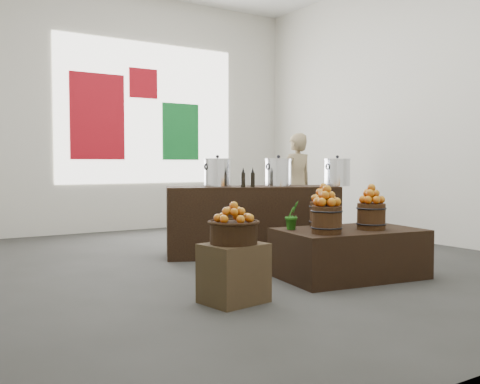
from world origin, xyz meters
TOP-DOWN VIEW (x-y plane):
  - ground at (0.00, 0.00)m, footprint 7.00×7.00m
  - back_wall at (0.00, 3.50)m, footprint 6.00×0.04m
  - back_opening at (0.30, 3.48)m, footprint 3.20×0.02m
  - deco_red_left at (-0.60, 3.47)m, footprint 0.90×0.04m
  - deco_green_right at (0.90, 3.47)m, footprint 0.70×0.04m
  - deco_red_upper at (0.20, 3.47)m, footprint 0.50×0.04m
  - crate at (-1.08, -1.52)m, footprint 0.54×0.46m
  - wicker_basket at (-1.08, -1.52)m, footprint 0.38×0.38m
  - apples_in_basket at (-1.08, -1.52)m, footprint 0.30×0.30m
  - display_table at (0.41, -1.30)m, footprint 1.50×1.05m
  - apple_bucket_front_left at (-0.01, -1.43)m, footprint 0.28×0.28m
  - apples_in_bucket_front_left at (-0.01, -1.43)m, footprint 0.21×0.21m
  - apple_bucket_front_right at (0.57, -1.43)m, footprint 0.28×0.28m
  - apples_in_bucket_front_right at (0.57, -1.43)m, footprint 0.21×0.21m
  - apple_bucket_rear at (0.31, -1.03)m, footprint 0.28×0.28m
  - apples_in_bucket_rear at (0.31, -1.03)m, footprint 0.21×0.21m
  - herb_garnish_right at (0.84, -1.18)m, footprint 0.23×0.20m
  - herb_garnish_left at (-0.09, -1.02)m, footprint 0.18×0.15m
  - counter at (0.30, 0.28)m, footprint 2.17×1.45m
  - stock_pot_left at (-0.09, 0.46)m, footprint 0.32×0.32m
  - stock_pot_center at (0.61, 0.15)m, footprint 0.32×0.32m
  - stock_pot_right at (1.30, -0.16)m, footprint 0.32×0.32m
  - oil_cruets at (0.22, 0.09)m, footprint 0.16×0.11m
  - shopper at (1.95, 1.49)m, footprint 0.60×0.40m

SIDE VIEW (x-z plane):
  - ground at x=0.00m, z-range 0.00..0.00m
  - display_table at x=0.41m, z-range 0.00..0.48m
  - crate at x=-1.08m, z-range 0.00..0.48m
  - counter at x=0.30m, z-range 0.00..0.85m
  - wicker_basket at x=-1.08m, z-range 0.48..0.66m
  - herb_garnish_right at x=0.84m, z-range 0.48..0.72m
  - apple_bucket_front_left at x=-0.01m, z-range 0.48..0.74m
  - apple_bucket_front_right at x=0.57m, z-range 0.48..0.74m
  - apple_bucket_rear at x=0.31m, z-range 0.48..0.74m
  - herb_garnish_left at x=-0.09m, z-range 0.48..0.76m
  - apples_in_basket at x=-1.08m, z-range 0.66..0.82m
  - shopper at x=1.95m, z-range 0.00..1.61m
  - apples_in_bucket_front_left at x=-0.01m, z-range 0.74..0.92m
  - apples_in_bucket_front_right at x=0.57m, z-range 0.74..0.92m
  - apples_in_bucket_rear at x=0.31m, z-range 0.74..0.92m
  - oil_cruets at x=0.22m, z-range 0.85..1.09m
  - stock_pot_left at x=-0.09m, z-range 0.85..1.17m
  - stock_pot_center at x=0.61m, z-range 0.85..1.17m
  - stock_pot_right at x=1.30m, z-range 0.85..1.17m
  - deco_green_right at x=0.90m, z-range 1.20..2.20m
  - deco_red_left at x=-0.60m, z-range 1.20..2.60m
  - back_wall at x=0.00m, z-range 0.00..4.00m
  - back_opening at x=0.30m, z-range 0.80..3.20m
  - deco_red_upper at x=0.20m, z-range 2.25..2.75m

